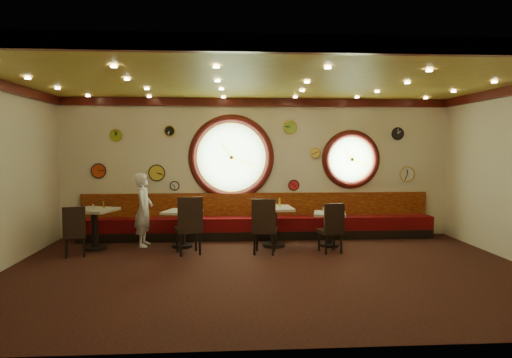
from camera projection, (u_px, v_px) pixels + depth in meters
name	position (u px, v px, depth m)	size (l,w,h in m)	color
floor	(269.00, 271.00, 7.70)	(9.00, 6.00, 0.00)	black
ceiling	(270.00, 79.00, 7.48)	(9.00, 6.00, 0.02)	gold
wall_back	(257.00, 168.00, 10.57)	(9.00, 0.02, 3.20)	beige
wall_front	(298.00, 195.00, 4.60)	(9.00, 0.02, 3.20)	beige
molding_back	(257.00, 102.00, 10.42)	(9.00, 0.10, 0.18)	#3E0D0B
molding_front	(298.00, 44.00, 4.55)	(9.00, 0.10, 0.18)	#3E0D0B
banquette_base	(258.00, 234.00, 10.40)	(8.00, 0.55, 0.20)	black
banquette_seat	(258.00, 223.00, 10.38)	(8.00, 0.55, 0.30)	#55070B
banquette_back	(257.00, 205.00, 10.57)	(8.00, 0.10, 0.55)	#650807
porthole_left_glass	(231.00, 157.00, 10.51)	(1.66, 1.66, 0.02)	#93C777
porthole_left_frame	(231.00, 157.00, 10.50)	(1.98, 1.98, 0.18)	#3E0D0B
porthole_left_ring	(231.00, 157.00, 10.47)	(1.61, 1.61, 0.03)	gold
porthole_right_glass	(351.00, 159.00, 10.70)	(1.10, 1.10, 0.02)	#93C777
porthole_right_frame	(351.00, 159.00, 10.68)	(1.38, 1.38, 0.18)	#3E0D0B
porthole_right_ring	(351.00, 159.00, 10.65)	(1.09, 1.09, 0.03)	gold
wall_clock_0	(294.00, 185.00, 10.62)	(0.24, 0.24, 0.03)	red
wall_clock_1	(175.00, 186.00, 10.44)	(0.20, 0.20, 0.03)	silver
wall_clock_2	(407.00, 174.00, 10.78)	(0.34, 0.34, 0.03)	silver
wall_clock_3	(170.00, 131.00, 10.34)	(0.24, 0.24, 0.03)	black
wall_clock_4	(315.00, 153.00, 10.60)	(0.22, 0.22, 0.03)	#EDC74F
wall_clock_5	(99.00, 171.00, 10.30)	(0.32, 0.32, 0.03)	red
wall_clock_6	(116.00, 135.00, 10.27)	(0.26, 0.26, 0.03)	#8AA821
wall_clock_7	(397.00, 134.00, 10.69)	(0.28, 0.28, 0.03)	black
wall_clock_8	(157.00, 173.00, 10.39)	(0.36, 0.36, 0.03)	gold
wall_clock_9	(290.00, 127.00, 10.52)	(0.30, 0.30, 0.03)	#8FBD3B
table_a	(95.00, 224.00, 9.27)	(0.95, 0.95, 0.84)	black
table_b	(182.00, 224.00, 9.50)	(0.86, 0.86, 0.77)	black
table_c	(274.00, 222.00, 9.55)	(0.81, 0.81, 0.83)	black
table_d	(330.00, 225.00, 9.58)	(0.77, 0.77, 0.71)	black
chair_a	(74.00, 228.00, 8.62)	(0.50, 0.50, 0.60)	black
chair_b	(189.00, 222.00, 8.78)	(0.59, 0.59, 0.70)	black
chair_c	(264.00, 223.00, 8.83)	(0.54, 0.54, 0.68)	black
chair_d	(332.00, 225.00, 8.93)	(0.49, 0.49, 0.62)	black
condiment_a_salt	(94.00, 206.00, 9.31)	(0.03, 0.03, 0.09)	silver
condiment_b_salt	(181.00, 208.00, 9.58)	(0.04, 0.04, 0.10)	silver
condiment_c_salt	(271.00, 204.00, 9.62)	(0.03, 0.03, 0.09)	silver
condiment_d_salt	(323.00, 210.00, 9.63)	(0.04, 0.04, 0.11)	silver
condiment_a_pepper	(93.00, 207.00, 9.23)	(0.03, 0.03, 0.09)	silver
condiment_b_pepper	(186.00, 208.00, 9.50)	(0.04, 0.04, 0.11)	silver
condiment_c_pepper	(276.00, 205.00, 9.47)	(0.03, 0.03, 0.09)	silver
condiment_d_pepper	(331.00, 210.00, 9.58)	(0.03, 0.03, 0.10)	silver
condiment_a_bottle	(104.00, 204.00, 9.39)	(0.04, 0.04, 0.14)	gold
condiment_b_bottle	(185.00, 206.00, 9.57)	(0.05, 0.05, 0.17)	yellow
condiment_c_bottle	(280.00, 202.00, 9.60)	(0.06, 0.06, 0.18)	yellow
condiment_d_bottle	(331.00, 208.00, 9.64)	(0.06, 0.06, 0.18)	gold
waiter	(144.00, 209.00, 9.58)	(0.57, 0.37, 1.55)	white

